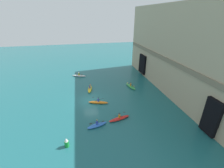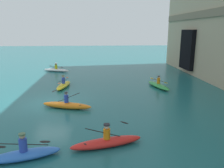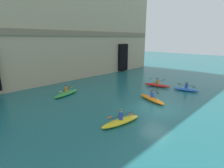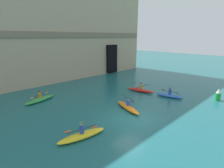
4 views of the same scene
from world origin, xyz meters
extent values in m
plane|color=#1E6066|center=(0.00, 0.00, 0.00)|extent=(120.00, 120.00, 0.00)
cube|color=black|center=(-10.31, 14.50, 2.88)|extent=(3.23, 0.70, 4.70)
ellipsoid|color=green|center=(-3.75, 9.12, 0.19)|extent=(3.55, 1.64, 0.38)
cylinder|color=orange|center=(-3.75, 9.12, 0.65)|extent=(0.28, 0.28, 0.54)
sphere|color=beige|center=(-3.75, 9.12, 1.01)|extent=(0.19, 0.19, 0.19)
cylinder|color=#232328|center=(-3.75, 9.12, 1.09)|extent=(0.24, 0.24, 0.06)
cylinder|color=black|center=(-3.75, 9.12, 0.67)|extent=(2.05, 0.96, 0.07)
ellipsoid|color=yellow|center=(-4.66, 8.70, 0.69)|extent=(0.48, 0.35, 0.06)
ellipsoid|color=yellow|center=(-2.84, 9.53, 0.66)|extent=(0.48, 0.35, 0.06)
ellipsoid|color=red|center=(6.43, 3.80, 0.20)|extent=(1.44, 3.43, 0.39)
cylinder|color=orange|center=(6.43, 3.80, 0.63)|extent=(0.32, 0.32, 0.47)
sphere|color=beige|center=(6.43, 3.80, 0.98)|extent=(0.23, 0.23, 0.23)
cylinder|color=#232328|center=(6.43, 3.80, 1.08)|extent=(0.29, 0.29, 0.06)
cylinder|color=black|center=(6.43, 3.80, 0.65)|extent=(0.66, 1.91, 0.87)
ellipsoid|color=black|center=(6.16, 4.64, 1.03)|extent=(0.30, 0.46, 0.22)
ellipsoid|color=black|center=(6.71, 2.97, 0.28)|extent=(0.30, 0.46, 0.22)
ellipsoid|color=orange|center=(1.23, 1.34, 0.21)|extent=(1.65, 3.54, 0.43)
cylinder|color=#2D47B7|center=(1.23, 1.34, 0.69)|extent=(0.30, 0.30, 0.53)
sphere|color=beige|center=(1.23, 1.34, 1.05)|extent=(0.18, 0.18, 0.18)
cylinder|color=#232328|center=(1.23, 1.34, 1.12)|extent=(0.23, 0.23, 0.06)
cylinder|color=black|center=(1.23, 1.34, 0.72)|extent=(0.86, 1.90, 0.99)
ellipsoid|color=black|center=(1.60, 2.17, 0.29)|extent=(0.33, 0.46, 0.23)
ellipsoid|color=black|center=(0.86, 0.50, 1.15)|extent=(0.33, 0.46, 0.23)
ellipsoid|color=yellow|center=(-4.53, 0.33, 0.18)|extent=(3.44, 1.31, 0.37)
cylinder|color=#2D47B7|center=(-4.53, 0.33, 0.64)|extent=(0.30, 0.30, 0.54)
sphere|color=beige|center=(-4.53, 0.33, 1.02)|extent=(0.22, 0.22, 0.22)
cylinder|color=#4C6B4C|center=(-4.53, 0.33, 1.11)|extent=(0.28, 0.28, 0.06)
cylinder|color=black|center=(-4.53, 0.33, 0.66)|extent=(1.97, 0.62, 0.20)
ellipsoid|color=#D84C19|center=(-3.67, 0.08, 0.59)|extent=(0.48, 0.30, 0.08)
ellipsoid|color=#D84C19|center=(-5.40, 0.59, 0.73)|extent=(0.48, 0.30, 0.08)
ellipsoid|color=blue|center=(7.18, 0.34, 0.18)|extent=(1.46, 3.03, 0.36)
cylinder|color=#2D47B7|center=(7.18, 0.34, 0.64)|extent=(0.33, 0.33, 0.55)
sphere|color=tan|center=(7.18, 0.34, 1.03)|extent=(0.22, 0.22, 0.22)
cylinder|color=#4C6B4C|center=(7.18, 0.34, 1.11)|extent=(0.27, 0.27, 0.06)
cylinder|color=black|center=(7.18, 0.34, 0.67)|extent=(0.07, 2.02, 0.20)
ellipsoid|color=black|center=(7.19, -0.55, 0.60)|extent=(0.19, 0.45, 0.08)
ellipsoid|color=black|center=(7.16, 1.23, 0.74)|extent=(0.19, 0.45, 0.08)
ellipsoid|color=white|center=(-12.65, -1.73, 0.18)|extent=(2.04, 3.56, 0.36)
cylinder|color=gold|center=(-12.65, -1.73, 0.61)|extent=(0.34, 0.34, 0.50)
sphere|color=brown|center=(-12.65, -1.73, 0.97)|extent=(0.22, 0.22, 0.22)
cylinder|color=silver|center=(-12.65, -1.73, 1.06)|extent=(0.28, 0.28, 0.06)
cylinder|color=black|center=(-12.65, -1.73, 0.63)|extent=(1.06, 1.81, 0.11)
ellipsoid|color=black|center=(-13.11, -2.52, 0.67)|extent=(0.38, 0.47, 0.07)
ellipsoid|color=black|center=(-12.20, -0.94, 0.60)|extent=(0.38, 0.47, 0.07)
camera|label=1|loc=(24.01, -1.25, 14.48)|focal=24.00mm
camera|label=2|loc=(15.46, 3.37, 5.20)|focal=35.00mm
camera|label=3|loc=(-13.30, -7.44, 6.10)|focal=28.00mm
camera|label=4|loc=(-10.22, -8.48, 6.56)|focal=28.00mm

